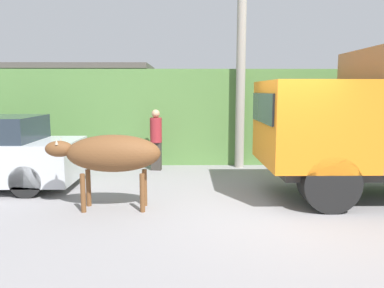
{
  "coord_description": "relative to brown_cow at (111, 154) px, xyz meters",
  "views": [
    {
      "loc": [
        -1.36,
        -6.47,
        2.13
      ],
      "look_at": [
        -1.27,
        0.49,
        1.14
      ],
      "focal_mm": 35.0,
      "sensor_mm": 36.0,
      "label": 1
    }
  ],
  "objects": [
    {
      "name": "utility_pole",
      "position": [
        2.83,
        3.76,
        2.5
      ],
      "size": [
        0.9,
        0.25,
        6.81
      ],
      "color": "#9E998E",
      "rests_on": "ground_plane"
    },
    {
      "name": "pedestrian_on_hill",
      "position": [
        0.53,
        3.37,
        -0.11
      ],
      "size": [
        0.36,
        0.36,
        1.64
      ],
      "rotation": [
        0.0,
        0.0,
        3.01
      ],
      "color": "#38332D",
      "rests_on": "ground_plane"
    },
    {
      "name": "ground_plane",
      "position": [
        2.73,
        -0.13,
        -1.01
      ],
      "size": [
        60.0,
        60.0,
        0.0
      ],
      "primitive_type": "plane",
      "color": "gray"
    },
    {
      "name": "hillside_embankment",
      "position": [
        2.73,
        7.44,
        0.36
      ],
      "size": [
        32.0,
        6.86,
        2.74
      ],
      "color": "#568442",
      "rests_on": "ground_plane"
    },
    {
      "name": "brown_cow",
      "position": [
        0.0,
        0.0,
        0.0
      ],
      "size": [
        2.06,
        0.67,
        1.36
      ],
      "rotation": [
        0.0,
        0.0,
        -0.17
      ],
      "color": "brown",
      "rests_on": "ground_plane"
    },
    {
      "name": "building_backdrop",
      "position": [
        -2.19,
        5.44,
        0.47
      ],
      "size": [
        4.83,
        2.7,
        2.92
      ],
      "color": "#99ADB7",
      "rests_on": "ground_plane"
    }
  ]
}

